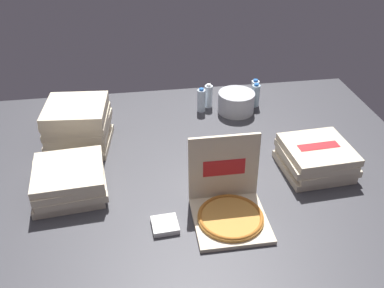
{
  "coord_description": "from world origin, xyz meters",
  "views": [
    {
      "loc": [
        -0.29,
        -2.18,
        1.66
      ],
      "look_at": [
        0.05,
        0.1,
        0.14
      ],
      "focal_mm": 39.66,
      "sensor_mm": 36.0,
      "label": 1
    }
  ],
  "objects_px": {
    "ice_bucket": "(236,102)",
    "water_bottle_1": "(208,96)",
    "pizza_stack_right_far": "(316,158)",
    "water_bottle_0": "(256,96)",
    "water_bottle_3": "(201,100)",
    "open_pizza_box": "(229,204)",
    "pizza_stack_left_far": "(78,125)",
    "pizza_stack_left_mid": "(69,180)",
    "water_bottle_2": "(255,91)",
    "napkin_pile": "(165,225)"
  },
  "relations": [
    {
      "from": "ice_bucket",
      "to": "water_bottle_1",
      "type": "relative_size",
      "value": 1.44
    },
    {
      "from": "pizza_stack_right_far",
      "to": "water_bottle_0",
      "type": "xyz_separation_m",
      "value": [
        -0.14,
        0.9,
        0.01
      ]
    },
    {
      "from": "water_bottle_0",
      "to": "water_bottle_1",
      "type": "relative_size",
      "value": 1.0
    },
    {
      "from": "water_bottle_1",
      "to": "water_bottle_3",
      "type": "bearing_deg",
      "value": -136.9
    },
    {
      "from": "open_pizza_box",
      "to": "water_bottle_0",
      "type": "xyz_separation_m",
      "value": [
        0.5,
        1.24,
        0.01
      ]
    },
    {
      "from": "water_bottle_0",
      "to": "pizza_stack_right_far",
      "type": "bearing_deg",
      "value": -80.87
    },
    {
      "from": "open_pizza_box",
      "to": "water_bottle_3",
      "type": "xyz_separation_m",
      "value": [
        0.05,
        1.22,
        0.01
      ]
    },
    {
      "from": "pizza_stack_left_far",
      "to": "water_bottle_1",
      "type": "bearing_deg",
      "value": 22.35
    },
    {
      "from": "pizza_stack_left_mid",
      "to": "ice_bucket",
      "type": "distance_m",
      "value": 1.48
    },
    {
      "from": "open_pizza_box",
      "to": "water_bottle_1",
      "type": "height_order",
      "value": "open_pizza_box"
    },
    {
      "from": "pizza_stack_left_mid",
      "to": "water_bottle_3",
      "type": "bearing_deg",
      "value": 42.84
    },
    {
      "from": "pizza_stack_right_far",
      "to": "water_bottle_3",
      "type": "distance_m",
      "value": 1.06
    },
    {
      "from": "pizza_stack_left_mid",
      "to": "water_bottle_3",
      "type": "xyz_separation_m",
      "value": [
        0.95,
        0.88,
        0.01
      ]
    },
    {
      "from": "open_pizza_box",
      "to": "water_bottle_2",
      "type": "height_order",
      "value": "open_pizza_box"
    },
    {
      "from": "open_pizza_box",
      "to": "pizza_stack_left_far",
      "type": "bearing_deg",
      "value": 134.78
    },
    {
      "from": "pizza_stack_right_far",
      "to": "pizza_stack_left_mid",
      "type": "distance_m",
      "value": 1.54
    },
    {
      "from": "pizza_stack_right_far",
      "to": "ice_bucket",
      "type": "distance_m",
      "value": 0.89
    },
    {
      "from": "water_bottle_1",
      "to": "pizza_stack_left_mid",
      "type": "bearing_deg",
      "value": -137.14
    },
    {
      "from": "pizza_stack_left_far",
      "to": "water_bottle_0",
      "type": "relative_size",
      "value": 2.37
    },
    {
      "from": "napkin_pile",
      "to": "pizza_stack_left_mid",
      "type": "bearing_deg",
      "value": 144.18
    },
    {
      "from": "water_bottle_0",
      "to": "napkin_pile",
      "type": "bearing_deg",
      "value": -124.01
    },
    {
      "from": "pizza_stack_left_far",
      "to": "water_bottle_3",
      "type": "distance_m",
      "value": 0.99
    },
    {
      "from": "pizza_stack_left_far",
      "to": "water_bottle_2",
      "type": "distance_m",
      "value": 1.46
    },
    {
      "from": "water_bottle_2",
      "to": "water_bottle_3",
      "type": "distance_m",
      "value": 0.47
    },
    {
      "from": "pizza_stack_left_far",
      "to": "pizza_stack_right_far",
      "type": "xyz_separation_m",
      "value": [
        1.52,
        -0.54,
        -0.07
      ]
    },
    {
      "from": "ice_bucket",
      "to": "water_bottle_1",
      "type": "xyz_separation_m",
      "value": [
        -0.2,
        0.12,
        0.01
      ]
    },
    {
      "from": "water_bottle_0",
      "to": "water_bottle_3",
      "type": "bearing_deg",
      "value": -177.74
    },
    {
      "from": "pizza_stack_left_far",
      "to": "pizza_stack_right_far",
      "type": "distance_m",
      "value": 1.61
    },
    {
      "from": "open_pizza_box",
      "to": "water_bottle_1",
      "type": "distance_m",
      "value": 1.29
    },
    {
      "from": "pizza_stack_left_far",
      "to": "water_bottle_3",
      "type": "bearing_deg",
      "value": 20.36
    },
    {
      "from": "open_pizza_box",
      "to": "pizza_stack_right_far",
      "type": "bearing_deg",
      "value": 27.66
    },
    {
      "from": "pizza_stack_left_far",
      "to": "water_bottle_3",
      "type": "relative_size",
      "value": 2.37
    },
    {
      "from": "water_bottle_0",
      "to": "water_bottle_2",
      "type": "bearing_deg",
      "value": 78.85
    },
    {
      "from": "pizza_stack_right_far",
      "to": "water_bottle_0",
      "type": "distance_m",
      "value": 0.91
    },
    {
      "from": "pizza_stack_left_mid",
      "to": "napkin_pile",
      "type": "relative_size",
      "value": 3.29
    },
    {
      "from": "pizza_stack_left_mid",
      "to": "water_bottle_2",
      "type": "distance_m",
      "value": 1.72
    },
    {
      "from": "ice_bucket",
      "to": "pizza_stack_right_far",
      "type": "bearing_deg",
      "value": -68.9
    },
    {
      "from": "water_bottle_0",
      "to": "napkin_pile",
      "type": "xyz_separation_m",
      "value": [
        -0.87,
        -1.28,
        -0.08
      ]
    },
    {
      "from": "open_pizza_box",
      "to": "pizza_stack_left_far",
      "type": "distance_m",
      "value": 1.24
    },
    {
      "from": "pizza_stack_left_far",
      "to": "water_bottle_3",
      "type": "xyz_separation_m",
      "value": [
        0.93,
        0.34,
        -0.06
      ]
    },
    {
      "from": "pizza_stack_right_far",
      "to": "water_bottle_2",
      "type": "relative_size",
      "value": 2.26
    },
    {
      "from": "pizza_stack_right_far",
      "to": "water_bottle_0",
      "type": "height_order",
      "value": "water_bottle_0"
    },
    {
      "from": "pizza_stack_left_far",
      "to": "water_bottle_3",
      "type": "height_order",
      "value": "pizza_stack_left_far"
    },
    {
      "from": "pizza_stack_left_far",
      "to": "water_bottle_2",
      "type": "height_order",
      "value": "pizza_stack_left_far"
    },
    {
      "from": "ice_bucket",
      "to": "pizza_stack_left_mid",
      "type": "bearing_deg",
      "value": -145.78
    },
    {
      "from": "pizza_stack_left_far",
      "to": "ice_bucket",
      "type": "distance_m",
      "value": 1.24
    },
    {
      "from": "water_bottle_1",
      "to": "napkin_pile",
      "type": "distance_m",
      "value": 1.42
    },
    {
      "from": "water_bottle_2",
      "to": "water_bottle_1",
      "type": "bearing_deg",
      "value": -175.82
    },
    {
      "from": "water_bottle_1",
      "to": "water_bottle_3",
      "type": "relative_size",
      "value": 1.0
    },
    {
      "from": "ice_bucket",
      "to": "napkin_pile",
      "type": "relative_size",
      "value": 2.04
    }
  ]
}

